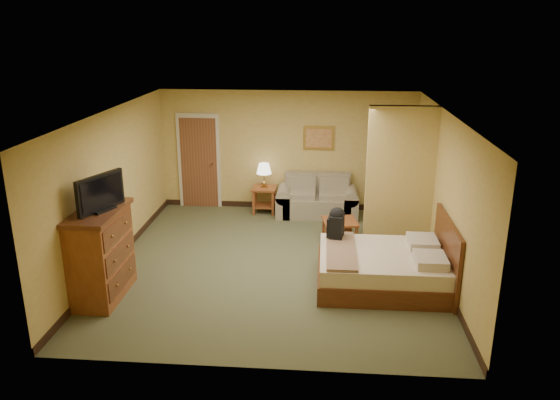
# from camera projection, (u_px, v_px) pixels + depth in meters

# --- Properties ---
(floor) EXTENTS (6.00, 6.00, 0.00)m
(floor) POSITION_uv_depth(u_px,v_px,m) (275.00, 263.00, 9.39)
(floor) COLOR #4E5235
(floor) RESTS_ON ground
(ceiling) EXTENTS (6.00, 6.00, 0.00)m
(ceiling) POSITION_uv_depth(u_px,v_px,m) (275.00, 113.00, 8.59)
(ceiling) COLOR white
(ceiling) RESTS_ON back_wall
(back_wall) EXTENTS (5.50, 0.02, 2.60)m
(back_wall) POSITION_uv_depth(u_px,v_px,m) (287.00, 151.00, 11.83)
(back_wall) COLOR tan
(back_wall) RESTS_ON floor
(left_wall) EXTENTS (0.02, 6.00, 2.60)m
(left_wall) POSITION_uv_depth(u_px,v_px,m) (113.00, 188.00, 9.20)
(left_wall) COLOR tan
(left_wall) RESTS_ON floor
(right_wall) EXTENTS (0.02, 6.00, 2.60)m
(right_wall) POSITION_uv_depth(u_px,v_px,m) (445.00, 195.00, 8.78)
(right_wall) COLOR tan
(right_wall) RESTS_ON floor
(partition) EXTENTS (1.20, 0.15, 2.60)m
(partition) POSITION_uv_depth(u_px,v_px,m) (400.00, 179.00, 9.70)
(partition) COLOR tan
(partition) RESTS_ON floor
(door) EXTENTS (0.94, 0.16, 2.10)m
(door) POSITION_uv_depth(u_px,v_px,m) (199.00, 161.00, 12.03)
(door) COLOR beige
(door) RESTS_ON floor
(baseboard) EXTENTS (5.50, 0.02, 0.12)m
(baseboard) POSITION_uv_depth(u_px,v_px,m) (287.00, 205.00, 12.21)
(baseboard) COLOR black
(baseboard) RESTS_ON floor
(loveseat) EXTENTS (1.73, 0.80, 0.87)m
(loveseat) POSITION_uv_depth(u_px,v_px,m) (317.00, 202.00, 11.69)
(loveseat) COLOR gray
(loveseat) RESTS_ON floor
(side_table) EXTENTS (0.52, 0.52, 0.57)m
(side_table) POSITION_uv_depth(u_px,v_px,m) (264.00, 196.00, 11.82)
(side_table) COLOR brown
(side_table) RESTS_ON floor
(table_lamp) EXTENTS (0.32, 0.32, 0.53)m
(table_lamp) POSITION_uv_depth(u_px,v_px,m) (264.00, 169.00, 11.64)
(table_lamp) COLOR #A67B3D
(table_lamp) RESTS_ON side_table
(coffee_table) EXTENTS (0.71, 0.71, 0.40)m
(coffee_table) POSITION_uv_depth(u_px,v_px,m) (340.00, 226.00, 10.31)
(coffee_table) COLOR brown
(coffee_table) RESTS_ON floor
(wall_picture) EXTENTS (0.66, 0.04, 0.51)m
(wall_picture) POSITION_uv_depth(u_px,v_px,m) (319.00, 138.00, 11.66)
(wall_picture) COLOR #B78E3F
(wall_picture) RESTS_ON back_wall
(dresser) EXTENTS (0.68, 1.29, 1.38)m
(dresser) POSITION_uv_depth(u_px,v_px,m) (100.00, 254.00, 8.07)
(dresser) COLOR brown
(dresser) RESTS_ON floor
(tv) EXTENTS (0.39, 0.83, 0.53)m
(tv) POSITION_uv_depth(u_px,v_px,m) (100.00, 194.00, 7.77)
(tv) COLOR black
(tv) RESTS_ON dresser
(bed) EXTENTS (2.02, 1.71, 1.11)m
(bed) POSITION_uv_depth(u_px,v_px,m) (387.00, 268.00, 8.53)
(bed) COLOR #4F2512
(bed) RESTS_ON floor
(backpack) EXTENTS (0.26, 0.35, 0.55)m
(backpack) POSITION_uv_depth(u_px,v_px,m) (337.00, 223.00, 8.92)
(backpack) COLOR black
(backpack) RESTS_ON bed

